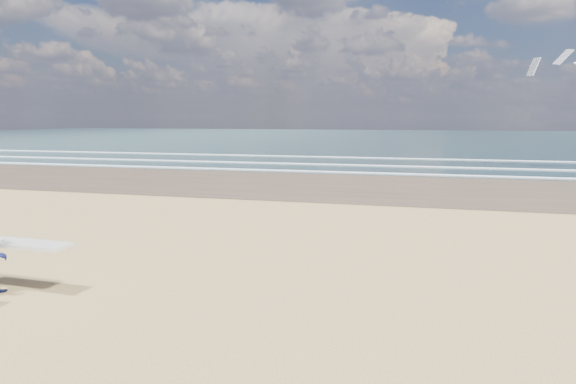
% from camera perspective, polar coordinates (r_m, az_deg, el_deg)
% --- Properties ---
extents(ocean, '(220.00, 100.00, 0.02)m').
position_cam_1_polar(ocean, '(80.04, 24.16, 5.30)').
color(ocean, '#172D33').
rests_on(ocean, ground).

